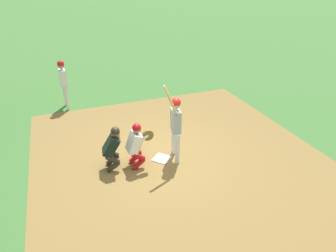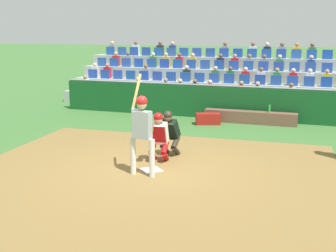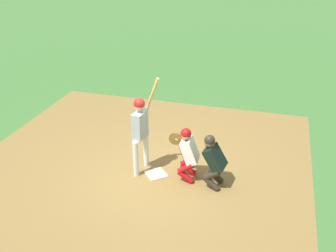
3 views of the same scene
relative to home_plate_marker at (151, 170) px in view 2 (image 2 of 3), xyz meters
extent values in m
plane|color=#3C6B31|center=(0.00, 0.00, -0.02)|extent=(160.00, 160.00, 0.00)
cube|color=olive|center=(0.00, 0.50, -0.01)|extent=(9.00, 8.47, 0.01)
cube|color=white|center=(0.00, 0.00, 0.00)|extent=(0.62, 0.62, 0.02)
cylinder|color=silver|center=(-0.18, 0.42, 0.43)|extent=(0.14, 0.14, 0.89)
cylinder|color=silver|center=(0.31, 0.36, 0.43)|extent=(0.14, 0.14, 0.89)
cube|color=#94A0A4|center=(0.07, 0.39, 1.19)|extent=(0.44, 0.27, 0.63)
sphere|color=tan|center=(0.07, 0.39, 1.65)|extent=(0.23, 0.23, 0.23)
sphere|color=red|center=(0.07, 0.39, 1.72)|extent=(0.26, 0.26, 0.26)
cylinder|color=#94A0A4|center=(0.11, 0.36, 1.48)|extent=(0.46, 0.19, 0.14)
cylinder|color=#94A0A4|center=(0.28, 0.34, 1.48)|extent=(0.17, 0.16, 0.13)
cylinder|color=tan|center=(0.29, 0.16, 1.90)|extent=(0.16, 0.38, 0.80)
sphere|color=black|center=(0.33, 0.31, 1.51)|extent=(0.06, 0.06, 0.06)
cylinder|color=#AA1014|center=(-0.08, -0.74, 0.14)|extent=(0.17, 0.39, 0.34)
cylinder|color=#AA1014|center=(-0.08, -0.74, 0.36)|extent=(0.17, 0.39, 0.33)
cylinder|color=#AA1014|center=(0.24, -0.72, 0.14)|extent=(0.17, 0.39, 0.34)
cylinder|color=#AA1014|center=(0.24, -0.72, 0.36)|extent=(0.17, 0.39, 0.33)
cube|color=white|center=(0.08, -0.78, 0.72)|extent=(0.45, 0.45, 0.60)
cube|color=#AA1014|center=(0.07, -0.66, 0.72)|extent=(0.40, 0.24, 0.45)
sphere|color=#B17B54|center=(0.07, -0.69, 1.09)|extent=(0.22, 0.22, 0.22)
cube|color=black|center=(0.07, -0.69, 1.09)|extent=(0.21, 0.12, 0.20)
sphere|color=#AA1014|center=(0.07, -0.69, 1.15)|extent=(0.24, 0.24, 0.24)
cylinder|color=brown|center=(0.17, -0.42, 0.93)|extent=(0.09, 0.30, 0.30)
cylinder|color=white|center=(0.22, -0.59, 0.86)|extent=(0.18, 0.40, 0.22)
cylinder|color=#2D271C|center=(-0.17, -1.36, 0.14)|extent=(0.18, 0.40, 0.34)
cylinder|color=#2D271C|center=(-0.17, -1.36, 0.36)|extent=(0.18, 0.39, 0.33)
cylinder|color=#2D271C|center=(0.15, -1.39, 0.14)|extent=(0.18, 0.40, 0.34)
cylinder|color=#2D271C|center=(0.15, -1.39, 0.36)|extent=(0.18, 0.39, 0.33)
cube|color=black|center=(-0.01, -1.38, 0.70)|extent=(0.46, 0.53, 0.59)
cube|color=#2D271C|center=(0.00, -1.27, 0.70)|extent=(0.41, 0.32, 0.42)
sphere|color=brown|center=(0.01, -1.24, 1.04)|extent=(0.22, 0.22, 0.22)
cube|color=black|center=(0.01, -1.24, 1.04)|extent=(0.21, 0.16, 0.19)
sphere|color=#2D271C|center=(0.01, -1.24, 1.10)|extent=(0.24, 0.24, 0.24)
cube|color=#124B20|center=(0.00, -6.72, 0.59)|extent=(12.45, 0.24, 1.20)
cylinder|color=gray|center=(0.00, -6.72, 1.23)|extent=(12.45, 0.07, 0.07)
cube|color=brown|center=(-1.44, -6.17, 0.20)|extent=(3.28, 0.40, 0.44)
cylinder|color=green|center=(-2.10, -6.17, 0.56)|extent=(0.07, 0.07, 0.27)
cube|color=maroon|center=(-0.05, -5.51, 0.18)|extent=(0.93, 0.63, 0.40)
cube|color=#99A39D|center=(0.00, -8.68, 0.23)|extent=(15.04, 1.00, 0.50)
cube|color=#2747A7|center=(-4.00, -8.53, 0.70)|extent=(0.44, 0.10, 0.42)
cube|color=#20409C|center=(-3.34, -8.53, 0.70)|extent=(0.44, 0.10, 0.42)
cube|color=#24489F|center=(-2.67, -8.53, 0.70)|extent=(0.44, 0.10, 0.42)
cube|color=gold|center=(-2.67, -8.78, 0.75)|extent=(0.32, 0.22, 0.52)
sphere|color=brown|center=(-2.67, -8.78, 1.11)|extent=(0.19, 0.19, 0.19)
cube|color=#1E4AA6|center=(-2.00, -8.53, 0.70)|extent=(0.44, 0.10, 0.42)
cube|color=#1B4CA0|center=(-1.33, -8.53, 0.70)|extent=(0.44, 0.10, 0.42)
cube|color=#2D6A36|center=(-1.33, -8.78, 0.75)|extent=(0.32, 0.22, 0.52)
sphere|color=#D7A388|center=(-1.33, -8.78, 1.11)|extent=(0.19, 0.19, 0.19)
cube|color=#1E3EA1|center=(-0.67, -8.53, 0.70)|extent=(0.44, 0.10, 0.42)
cube|color=red|center=(-0.67, -8.78, 0.75)|extent=(0.32, 0.22, 0.52)
sphere|color=#A97F5A|center=(-0.67, -8.78, 1.11)|extent=(0.19, 0.19, 0.19)
cube|color=#2340A6|center=(0.00, -8.53, 0.70)|extent=(0.44, 0.10, 0.42)
cube|color=#1F4AA4|center=(0.67, -8.53, 0.70)|extent=(0.44, 0.10, 0.42)
cube|color=red|center=(0.67, -8.78, 0.75)|extent=(0.32, 0.22, 0.52)
sphere|color=beige|center=(0.67, -8.78, 1.11)|extent=(0.19, 0.19, 0.19)
cube|color=#1D4A9D|center=(1.33, -8.53, 0.70)|extent=(0.44, 0.10, 0.42)
cube|color=#302828|center=(1.33, -8.78, 0.75)|extent=(0.32, 0.22, 0.52)
sphere|color=brown|center=(1.33, -8.78, 1.11)|extent=(0.19, 0.19, 0.19)
cube|color=#1B46A7|center=(2.00, -8.53, 0.70)|extent=(0.44, 0.10, 0.42)
cube|color=navy|center=(2.00, -8.78, 0.75)|extent=(0.32, 0.22, 0.52)
sphere|color=beige|center=(2.00, -8.78, 1.11)|extent=(0.19, 0.19, 0.19)
cube|color=#1E4399|center=(2.67, -8.53, 0.70)|extent=(0.44, 0.10, 0.42)
cube|color=gray|center=(2.67, -8.78, 0.75)|extent=(0.32, 0.22, 0.52)
sphere|color=#A37958|center=(2.67, -8.78, 1.11)|extent=(0.19, 0.19, 0.19)
cube|color=#264D99|center=(3.34, -8.53, 0.70)|extent=(0.44, 0.10, 0.42)
cube|color=#1D469E|center=(4.00, -8.53, 0.70)|extent=(0.44, 0.10, 0.42)
cube|color=white|center=(4.00, -8.78, 0.75)|extent=(0.32, 0.22, 0.52)
sphere|color=#D3A888|center=(4.00, -8.78, 1.11)|extent=(0.19, 0.19, 0.19)
cube|color=#1D4DA0|center=(4.67, -8.53, 0.70)|extent=(0.44, 0.10, 0.42)
cube|color=#253FA4|center=(5.34, -8.53, 0.70)|extent=(0.44, 0.10, 0.42)
cube|color=#26459F|center=(6.01, -8.53, 0.70)|extent=(0.44, 0.10, 0.42)
cube|color=#2148A2|center=(6.67, -8.53, 0.70)|extent=(0.44, 0.10, 0.42)
cube|color=white|center=(6.67, -8.78, 0.75)|extent=(0.32, 0.22, 0.52)
sphere|color=#A27A4D|center=(6.67, -8.78, 1.11)|extent=(0.19, 0.19, 0.19)
cube|color=#99A39D|center=(0.00, -9.68, 0.49)|extent=(15.04, 1.00, 1.00)
cube|color=#1942A0|center=(-4.00, -9.53, 1.20)|extent=(0.44, 0.10, 0.42)
cube|color=gold|center=(-4.00, -9.78, 1.25)|extent=(0.32, 0.22, 0.52)
sphere|color=tan|center=(-4.00, -9.78, 1.61)|extent=(0.19, 0.19, 0.19)
cube|color=#234598|center=(-3.34, -9.53, 1.20)|extent=(0.44, 0.10, 0.42)
cube|color=silver|center=(-3.34, -9.78, 1.25)|extent=(0.32, 0.22, 0.52)
sphere|color=beige|center=(-3.34, -9.78, 1.61)|extent=(0.19, 0.19, 0.19)
cube|color=#2347A4|center=(-2.67, -9.53, 1.20)|extent=(0.44, 0.10, 0.42)
cube|color=red|center=(-2.67, -9.78, 1.25)|extent=(0.32, 0.22, 0.52)
sphere|color=beige|center=(-2.67, -9.78, 1.61)|extent=(0.19, 0.19, 0.19)
cube|color=#254A9D|center=(-2.00, -9.53, 1.20)|extent=(0.44, 0.10, 0.42)
cube|color=#357A3C|center=(-2.00, -9.78, 1.25)|extent=(0.32, 0.22, 0.52)
sphere|color=#B0794D|center=(-2.00, -9.78, 1.61)|extent=(0.19, 0.19, 0.19)
cube|color=#213E9D|center=(-1.33, -9.53, 1.20)|extent=(0.44, 0.10, 0.42)
cube|color=silver|center=(-1.33, -9.78, 1.25)|extent=(0.32, 0.22, 0.52)
sphere|color=brown|center=(-1.33, -9.78, 1.61)|extent=(0.19, 0.19, 0.19)
cube|color=#1E4A9E|center=(-0.67, -9.53, 1.20)|extent=(0.44, 0.10, 0.42)
cube|color=red|center=(-0.67, -9.78, 1.25)|extent=(0.32, 0.22, 0.52)
sphere|color=beige|center=(-0.67, -9.78, 1.61)|extent=(0.19, 0.19, 0.19)
cube|color=#2245A1|center=(0.00, -9.53, 1.20)|extent=(0.44, 0.10, 0.42)
cube|color=#267536|center=(0.00, -9.78, 1.25)|extent=(0.32, 0.22, 0.52)
sphere|color=brown|center=(0.00, -9.78, 1.61)|extent=(0.19, 0.19, 0.19)
cube|color=#254BA6|center=(0.67, -9.53, 1.20)|extent=(0.44, 0.10, 0.42)
cube|color=#376B3F|center=(0.67, -9.78, 1.25)|extent=(0.32, 0.22, 0.52)
sphere|color=#D4AC83|center=(0.67, -9.78, 1.61)|extent=(0.19, 0.19, 0.19)
cube|color=#2146A5|center=(1.33, -9.53, 1.20)|extent=(0.44, 0.10, 0.42)
cube|color=#1F49A0|center=(2.00, -9.53, 1.20)|extent=(0.44, 0.10, 0.42)
cube|color=#292D20|center=(2.00, -9.78, 1.25)|extent=(0.32, 0.22, 0.52)
sphere|color=beige|center=(2.00, -9.78, 1.61)|extent=(0.19, 0.19, 0.19)
cube|color=#1F459E|center=(2.67, -9.53, 1.20)|extent=(0.44, 0.10, 0.42)
cube|color=#263F9F|center=(3.34, -9.53, 1.20)|extent=(0.44, 0.10, 0.42)
cube|color=#1D3F9F|center=(4.00, -9.53, 1.20)|extent=(0.44, 0.10, 0.42)
cube|color=#968E97|center=(4.00, -9.78, 1.25)|extent=(0.32, 0.22, 0.52)
sphere|color=brown|center=(4.00, -9.78, 1.61)|extent=(0.19, 0.19, 0.19)
cube|color=#1A489C|center=(4.67, -9.53, 1.20)|extent=(0.44, 0.10, 0.42)
cube|color=#2547A3|center=(5.34, -9.53, 1.20)|extent=(0.44, 0.10, 0.42)
cube|color=#213F99|center=(6.01, -9.53, 1.20)|extent=(0.44, 0.10, 0.42)
cube|color=red|center=(6.01, -9.78, 1.25)|extent=(0.32, 0.22, 0.52)
sphere|color=#AB7D50|center=(6.01, -9.78, 1.61)|extent=(0.19, 0.19, 0.19)
cube|color=#2243A3|center=(6.67, -9.53, 1.20)|extent=(0.44, 0.10, 0.42)
cube|color=silver|center=(6.67, -9.78, 1.25)|extent=(0.32, 0.22, 0.52)
sphere|color=beige|center=(6.67, -9.78, 1.61)|extent=(0.19, 0.19, 0.19)
cube|color=#99A39D|center=(0.00, -10.67, 0.74)|extent=(15.04, 1.00, 1.50)
cube|color=#2140A6|center=(-4.00, -10.52, 1.70)|extent=(0.44, 0.10, 0.42)
cube|color=#23459B|center=(-3.34, -10.52, 1.70)|extent=(0.44, 0.10, 0.42)
cube|color=navy|center=(-3.34, -10.77, 1.75)|extent=(0.32, 0.22, 0.52)
sphere|color=tan|center=(-3.34, -10.77, 2.11)|extent=(0.19, 0.19, 0.19)
cube|color=#24479D|center=(-2.67, -10.52, 1.70)|extent=(0.44, 0.10, 0.42)
cube|color=#21409E|center=(-2.00, -10.52, 1.70)|extent=(0.44, 0.10, 0.42)
cube|color=#337A39|center=(-2.00, -10.77, 1.75)|extent=(0.32, 0.22, 0.52)
sphere|color=#D4B186|center=(-2.00, -10.77, 2.11)|extent=(0.19, 0.19, 0.19)
cube|color=#2240A0|center=(-1.33, -10.52, 1.70)|extent=(0.44, 0.10, 0.42)
cube|color=gray|center=(-1.33, -10.77, 1.75)|extent=(0.32, 0.22, 0.52)
sphere|color=brown|center=(-1.33, -10.77, 2.11)|extent=(0.19, 0.19, 0.19)
cube|color=#20489E|center=(-0.67, -10.52, 1.70)|extent=(0.44, 0.10, 0.42)
cube|color=gray|center=(-0.67, -10.77, 1.75)|extent=(0.32, 0.22, 0.52)
sphere|color=brown|center=(-0.67, -10.77, 2.11)|extent=(0.19, 0.19, 0.19)
cube|color=#23419E|center=(0.00, -10.52, 1.70)|extent=(0.44, 0.10, 0.42)
cube|color=red|center=(0.00, -10.77, 1.75)|extent=(0.32, 0.22, 0.52)
sphere|color=#A78456|center=(0.00, -10.77, 2.11)|extent=(0.19, 0.19, 0.19)
cube|color=#1B429F|center=(0.67, -10.52, 1.70)|extent=(0.44, 0.10, 0.42)
cube|color=#2A232B|center=(0.67, -10.77, 1.75)|extent=(0.32, 0.22, 0.52)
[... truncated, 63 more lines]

